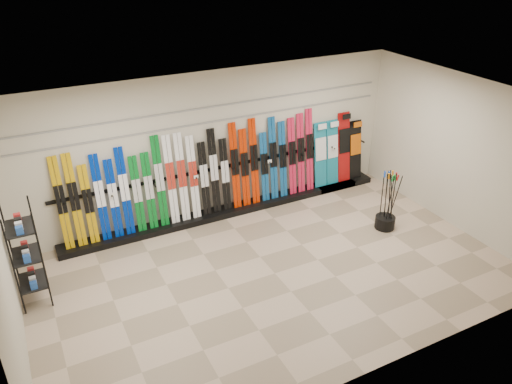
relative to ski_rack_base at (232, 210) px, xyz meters
name	(u,v)px	position (x,y,z in m)	size (l,w,h in m)	color
floor	(275,273)	(-0.22, -2.28, -0.06)	(8.00, 8.00, 0.00)	gray
back_wall	(215,145)	(-0.22, 0.22, 1.44)	(8.00, 8.00, 0.00)	beige
left_wall	(3,265)	(-4.22, -2.28, 1.44)	(5.00, 5.00, 0.00)	beige
right_wall	(458,153)	(3.78, -2.28, 1.44)	(5.00, 5.00, 0.00)	beige
ceiling	(278,107)	(-0.22, -2.28, 2.94)	(8.00, 8.00, 0.00)	silver
ski_rack_base	(232,210)	(0.00, 0.00, 0.00)	(8.00, 0.40, 0.12)	black
skis	(200,176)	(-0.65, 0.06, 0.90)	(5.37, 0.26, 1.83)	#C79708
snowboards	(338,151)	(2.71, 0.07, 0.80)	(1.28, 0.25, 1.60)	#14728C
accessory_rack	(27,255)	(-3.97, -1.11, 0.79)	(0.40, 0.60, 1.69)	black
pole_bin	(385,222)	(2.47, -1.95, 0.07)	(0.40, 0.40, 0.25)	black
ski_poles	(389,200)	(2.50, -1.94, 0.55)	(0.24, 0.34, 1.18)	black
slatwall_rail_0	(215,121)	(-0.22, 0.20, 1.94)	(7.60, 0.02, 0.03)	gray
slatwall_rail_1	(214,106)	(-0.22, 0.20, 2.24)	(7.60, 0.02, 0.03)	gray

